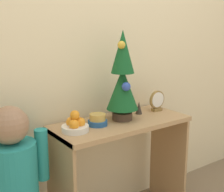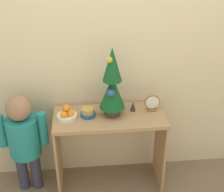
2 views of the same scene
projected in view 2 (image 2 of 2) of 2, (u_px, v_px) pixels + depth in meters
The scene contains 8 objects.
back_wall at pixel (107, 43), 2.46m from camera, with size 7.00×0.05×2.50m, color beige.
console_table at pixel (110, 134), 2.60m from camera, with size 0.90×0.39×0.72m.
mini_tree at pixel (112, 84), 2.39m from camera, with size 0.20×0.20×0.58m.
fruit_bowl at pixel (67, 114), 2.45m from camera, with size 0.16×0.16×0.13m.
singing_bowl at pixel (88, 113), 2.49m from camera, with size 0.12×0.12×0.07m.
desk_clock at pixel (152, 103), 2.54m from camera, with size 0.13×0.04×0.15m.
figurine at pixel (133, 106), 2.55m from camera, with size 0.05×0.05×0.09m.
child_figure at pixel (23, 136), 2.55m from camera, with size 0.40×0.26×0.92m.
Camera 2 is at (-0.18, -1.90, 2.10)m, focal length 50.00 mm.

